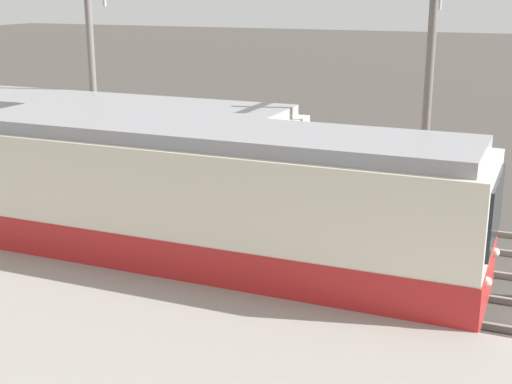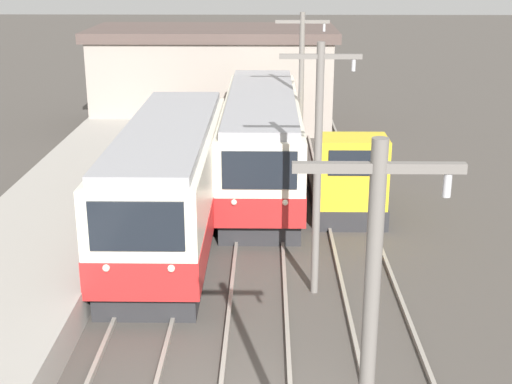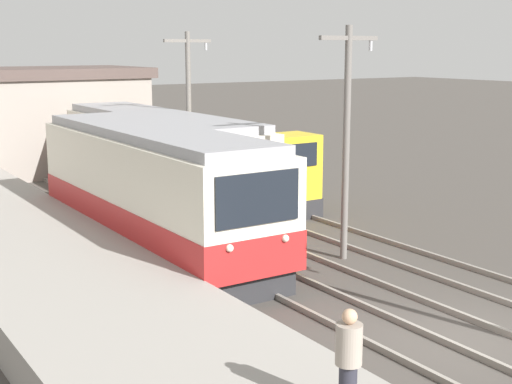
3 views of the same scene
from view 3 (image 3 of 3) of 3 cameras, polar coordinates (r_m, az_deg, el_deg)
name	(u,v)px [view 3 (image 3 of 3)]	position (r m, az deg, el deg)	size (l,w,h in m)	color
ground_plane	(467,341)	(15.81, 16.54, -11.38)	(200.00, 200.00, 0.00)	#47423D
track_left	(374,368)	(14.04, 9.42, -13.74)	(1.54, 60.00, 0.14)	gray
track_center	(474,336)	(15.93, 17.03, -10.97)	(1.54, 60.00, 0.14)	gray
commuter_train_left	(154,195)	(21.26, -8.20, -0.25)	(2.84, 11.38, 3.75)	#28282B
commuter_train_center	(159,164)	(27.36, -7.78, 2.26)	(2.84, 12.67, 3.62)	#28282B
shunting_locomotive	(263,179)	(26.62, 0.55, 1.06)	(2.40, 4.86, 3.00)	#28282B
catenary_mast_mid	(347,134)	(20.23, 7.27, 4.60)	(2.00, 0.20, 6.63)	slate
catenary_mast_far	(189,110)	(28.09, -5.38, 6.54)	(2.00, 0.20, 6.63)	slate
person_on_platform	(349,358)	(10.28, 7.41, -13.01)	(0.38, 0.38, 1.56)	#282833
station_building	(13,121)	(36.55, -18.88, 5.42)	(12.60, 6.30, 5.07)	gray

